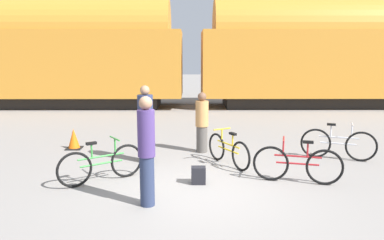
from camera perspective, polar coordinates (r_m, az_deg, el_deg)
The scene contains 13 objects.
ground_plane at distance 7.16m, azimuth 0.49°, elevation -10.53°, with size 80.00×80.00×0.00m, color gray.
freight_train at distance 18.01m, azimuth -0.02°, elevation 10.37°, with size 28.88×3.15×5.07m.
rail_near at distance 17.47m, azimuth -0.01°, elevation 1.79°, with size 40.88×0.07×0.01m, color #4C4238.
rail_far at distance 18.89m, azimuth -0.03°, elevation 2.41°, with size 40.88×0.07×0.01m, color #4C4238.
bicycle_green at distance 7.66m, azimuth -13.60°, elevation -6.54°, with size 1.49×1.04×0.86m.
bicycle_silver at distance 9.66m, azimuth 21.37°, elevation -3.42°, with size 1.66×0.64×0.90m.
bicycle_maroon at distance 7.69m, azimuth 15.75°, elevation -6.51°, with size 1.69×0.54×0.89m.
bicycle_yellow at distance 8.59m, azimuth 5.52°, elevation -4.62°, with size 0.82×1.45×0.81m.
person_in_purple at distance 6.21m, azimuth -6.94°, elevation -4.61°, with size 0.29×0.29×1.85m.
person_in_tan at distance 9.60m, azimuth 1.52°, elevation -0.39°, with size 0.33×0.33×1.56m.
person_in_navy at distance 8.77m, azimuth -7.09°, elevation -0.62°, with size 0.36×0.36×1.81m.
backpack at distance 7.41m, azimuth 0.98°, elevation -8.42°, with size 0.28×0.20×0.34m.
traffic_cone at distance 10.52m, azimuth -17.57°, elevation -2.85°, with size 0.40×0.40×0.55m.
Camera 1 is at (-0.10, -6.71, 2.52)m, focal length 35.00 mm.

